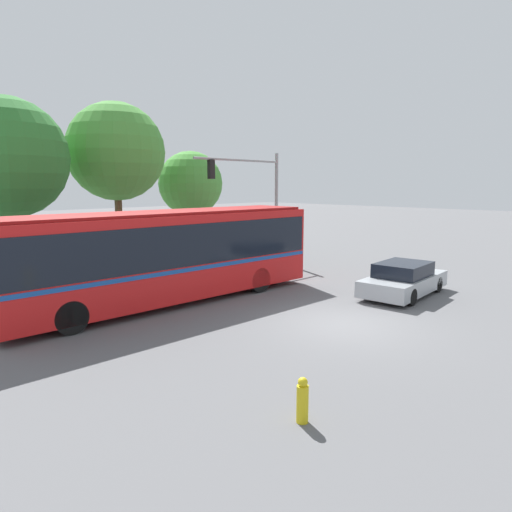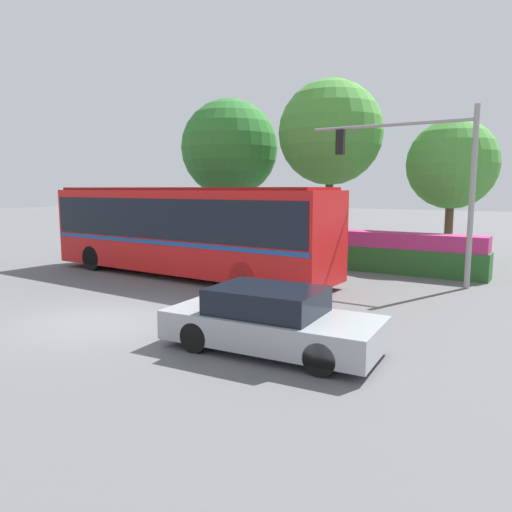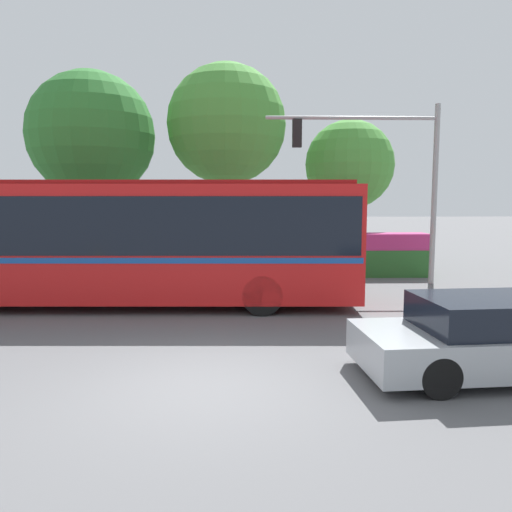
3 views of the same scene
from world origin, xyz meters
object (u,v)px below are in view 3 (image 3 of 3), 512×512
sedan_foreground (492,339)px  traffic_light_pole (390,166)px  city_bus (131,236)px  street_tree_right (349,165)px  street_tree_left (91,136)px  street_tree_centre (227,125)px

sedan_foreground → traffic_light_pole: (0.81, 8.85, 3.34)m
city_bus → street_tree_right: (7.67, 8.80, 2.43)m
city_bus → street_tree_left: (-3.01, 7.11, 3.46)m
sedan_foreground → traffic_light_pole: bearing=80.4°
street_tree_centre → street_tree_right: bearing=10.1°
street_tree_right → traffic_light_pole: bearing=-88.2°
sedan_foreground → street_tree_centre: (-4.71, 13.42, 5.28)m
city_bus → street_tree_centre: street_tree_centre is taller
sedan_foreground → street_tree_left: bearing=124.0°
street_tree_left → street_tree_centre: bearing=8.0°
sedan_foreground → street_tree_left: size_ratio=0.58×
traffic_light_pole → street_tree_left: (-10.86, 3.82, 1.40)m
street_tree_left → sedan_foreground: bearing=-51.6°
city_bus → traffic_light_pole: 8.75m
city_bus → street_tree_right: bearing=-129.4°
street_tree_centre → city_bus: bearing=-106.5°
street_tree_left → street_tree_right: street_tree_left is taller
sedan_foreground → traffic_light_pole: traffic_light_pole is taller
sedan_foreground → traffic_light_pole: 9.50m
city_bus → street_tree_right: street_tree_right is taller
traffic_light_pole → street_tree_centre: size_ratio=0.71×
city_bus → street_tree_centre: size_ratio=1.44×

